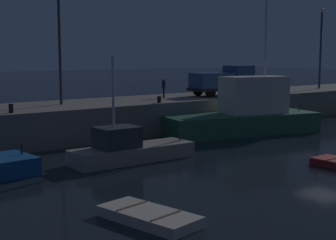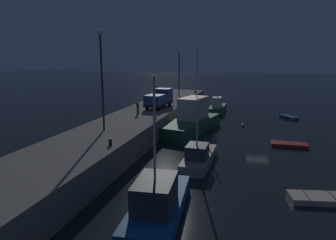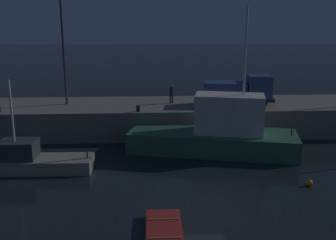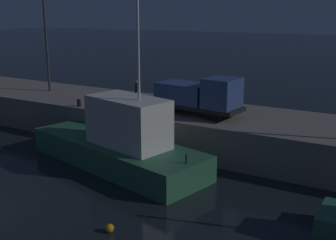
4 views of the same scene
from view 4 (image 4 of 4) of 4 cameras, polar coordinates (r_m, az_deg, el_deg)
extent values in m
cube|color=gray|center=(30.71, -2.99, 0.02)|extent=(59.31, 7.01, 2.38)
cube|color=#2D6647|center=(25.23, -6.97, -4.41)|extent=(12.48, 6.52, 1.48)
cube|color=silver|center=(23.78, -5.38, -0.22)|extent=(5.19, 3.49, 2.75)
cylinder|color=silver|center=(22.37, -4.04, 10.14)|extent=(0.14, 0.14, 5.91)
cylinder|color=#262626|center=(21.17, 2.48, -5.24)|extent=(0.10, 0.10, 0.50)
sphere|color=orange|center=(18.15, -7.89, -14.26)|extent=(0.37, 0.37, 0.37)
cylinder|color=#38383D|center=(36.18, -16.14, 10.78)|extent=(0.20, 0.20, 8.95)
cylinder|color=black|center=(27.09, 8.37, 1.47)|extent=(0.93, 0.38, 0.90)
cylinder|color=black|center=(25.56, 6.46, 0.75)|extent=(0.93, 0.38, 0.90)
cylinder|color=black|center=(29.00, 1.84, 2.49)|extent=(0.93, 0.38, 0.90)
cylinder|color=black|center=(27.58, -0.29, 1.86)|extent=(0.93, 0.38, 0.90)
cube|color=black|center=(27.23, 4.01, 1.93)|extent=(6.07, 2.78, 0.25)
cube|color=#334C84|center=(26.13, 7.30, 3.64)|extent=(2.10, 2.33, 1.83)
cube|color=#334C84|center=(27.64, 2.19, 3.74)|extent=(3.62, 2.50, 1.25)
cylinder|color=black|center=(30.84, -4.47, 3.06)|extent=(0.13, 0.13, 0.77)
cylinder|color=black|center=(30.91, -3.92, 3.10)|extent=(0.13, 0.13, 0.77)
cylinder|color=#1E2333|center=(30.74, -4.22, 4.37)|extent=(0.42, 0.42, 0.64)
sphere|color=tan|center=(30.67, -4.23, 5.17)|extent=(0.19, 0.19, 0.19)
cylinder|color=black|center=(30.21, -11.92, 2.27)|extent=(0.28, 0.28, 0.48)
camera|label=1|loc=(42.02, -68.72, 1.01)|focal=53.36mm
camera|label=2|loc=(53.40, -48.16, 10.21)|focal=32.74mm
camera|label=3|loc=(20.89, -82.82, 2.33)|focal=41.99mm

